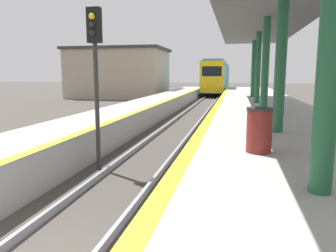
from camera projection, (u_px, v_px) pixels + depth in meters
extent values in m
cube|color=yellow|center=(133.00, 241.00, 3.22)|extent=(0.30, 80.00, 0.00)
cube|color=black|center=(217.00, 91.00, 46.86)|extent=(2.25, 20.73, 0.55)
cube|color=teal|center=(218.00, 76.00, 46.54)|extent=(2.65, 23.03, 3.53)
cube|color=gold|center=(212.00, 77.00, 35.48)|extent=(2.59, 0.16, 3.46)
cube|color=black|center=(212.00, 71.00, 35.33)|extent=(2.12, 0.06, 1.06)
cube|color=slate|center=(218.00, 63.00, 46.25)|extent=(2.25, 21.88, 0.24)
sphere|color=white|center=(205.00, 86.00, 35.72)|extent=(0.18, 0.18, 0.18)
sphere|color=white|center=(218.00, 86.00, 35.43)|extent=(0.18, 0.18, 0.18)
cylinder|color=#2D2D2D|center=(97.00, 108.00, 8.86)|extent=(0.12, 0.12, 3.43)
cube|color=black|center=(94.00, 25.00, 8.52)|extent=(0.36, 0.20, 0.90)
sphere|color=yellow|center=(92.00, 16.00, 8.36)|extent=(0.16, 0.16, 0.16)
sphere|color=black|center=(92.00, 24.00, 8.39)|extent=(0.16, 0.16, 0.16)
sphere|color=black|center=(92.00, 33.00, 8.42)|extent=(0.16, 0.16, 0.16)
cylinder|color=#1E5133|center=(330.00, 46.00, 4.25)|extent=(0.31, 0.31, 3.97)
cylinder|color=#1E5133|center=(281.00, 61.00, 9.02)|extent=(0.31, 0.31, 3.97)
cylinder|color=#1E5133|center=(265.00, 66.00, 13.78)|extent=(0.31, 0.31, 3.97)
cylinder|color=#1E5133|center=(258.00, 68.00, 18.54)|extent=(0.31, 0.31, 3.97)
cylinder|color=#1E5133|center=(253.00, 69.00, 23.31)|extent=(0.31, 0.31, 3.97)
cube|color=#515156|center=(268.00, 14.00, 13.45)|extent=(4.22, 24.62, 0.20)
cylinder|color=maroon|center=(259.00, 132.00, 6.84)|extent=(0.52, 0.52, 0.88)
cylinder|color=#262626|center=(260.00, 109.00, 6.77)|extent=(0.55, 0.55, 0.06)
cube|color=tan|center=(119.00, 74.00, 36.85)|extent=(10.13, 7.15, 5.18)
cube|color=#383333|center=(118.00, 50.00, 36.42)|extent=(10.63, 7.51, 0.30)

